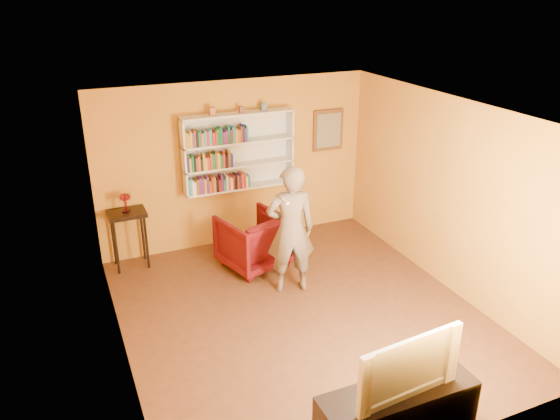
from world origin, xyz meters
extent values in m
cube|color=#4B2B18|center=(0.00, 0.00, -0.06)|extent=(5.30, 5.80, 0.12)
cube|color=#C17E23|center=(0.00, 2.52, 1.35)|extent=(5.30, 0.04, 2.70)
cube|color=#C17E23|center=(0.00, -2.52, 1.35)|extent=(5.30, 0.04, 2.70)
cube|color=#C17E23|center=(-2.27, 0.00, 1.35)|extent=(0.04, 5.80, 2.70)
cube|color=#C17E23|center=(2.27, 0.00, 1.35)|extent=(0.04, 5.80, 2.70)
cube|color=white|center=(0.00, 0.00, 2.73)|extent=(5.30, 5.80, 0.06)
cube|color=silver|center=(0.00, 2.48, 1.60)|extent=(1.80, 0.03, 1.20)
cube|color=silver|center=(-0.89, 2.35, 1.60)|extent=(0.03, 0.28, 1.20)
cube|color=silver|center=(0.89, 2.35, 1.60)|extent=(0.03, 0.28, 1.20)
cube|color=silver|center=(0.00, 2.35, 1.00)|extent=(1.80, 0.28, 0.03)
cube|color=silver|center=(0.00, 2.35, 1.38)|extent=(1.80, 0.28, 0.03)
cube|color=silver|center=(0.00, 2.35, 1.76)|extent=(1.80, 0.28, 0.03)
cube|color=silver|center=(0.00, 2.35, 2.20)|extent=(1.80, 0.28, 0.03)
cube|color=teal|center=(-0.84, 2.31, 1.14)|extent=(0.04, 0.17, 0.26)
cube|color=white|center=(-0.80, 2.30, 1.13)|extent=(0.03, 0.15, 0.24)
cube|color=white|center=(-0.76, 2.29, 1.12)|extent=(0.03, 0.14, 0.21)
cube|color=brown|center=(-0.72, 2.31, 1.14)|extent=(0.04, 0.18, 0.24)
cube|color=#5F246D|center=(-0.68, 2.30, 1.14)|extent=(0.04, 0.16, 0.26)
cube|color=#5F246D|center=(-0.64, 2.30, 1.14)|extent=(0.04, 0.15, 0.25)
cube|color=gold|center=(-0.60, 2.31, 1.13)|extent=(0.03, 0.18, 0.24)
cube|color=#5F246D|center=(-0.56, 2.30, 1.15)|extent=(0.04, 0.16, 0.27)
cube|color=#CB5428|center=(-0.52, 2.29, 1.11)|extent=(0.03, 0.15, 0.19)
cube|color=brown|center=(-0.49, 2.31, 1.14)|extent=(0.03, 0.17, 0.25)
cube|color=#CB5428|center=(-0.45, 2.31, 1.14)|extent=(0.04, 0.17, 0.25)
cube|color=black|center=(-0.40, 2.30, 1.12)|extent=(0.04, 0.17, 0.20)
cube|color=red|center=(-0.37, 2.31, 1.11)|extent=(0.03, 0.18, 0.20)
cube|color=#5F246D|center=(-0.33, 2.30, 1.14)|extent=(0.04, 0.17, 0.26)
cube|color=teal|center=(-0.28, 2.29, 1.11)|extent=(0.04, 0.15, 0.19)
cube|color=white|center=(-0.24, 2.31, 1.14)|extent=(0.03, 0.18, 0.24)
cube|color=#CB5428|center=(-0.21, 2.31, 1.13)|extent=(0.03, 0.18, 0.23)
cube|color=white|center=(-0.17, 2.31, 1.11)|extent=(0.04, 0.18, 0.20)
cube|color=red|center=(-0.14, 2.31, 1.13)|extent=(0.02, 0.19, 0.24)
cube|color=black|center=(-0.10, 2.29, 1.14)|extent=(0.04, 0.14, 0.25)
cube|color=#CB5428|center=(-0.06, 2.30, 1.12)|extent=(0.02, 0.16, 0.22)
cube|color=#5F246D|center=(-0.03, 2.30, 1.13)|extent=(0.03, 0.16, 0.23)
cube|color=#CB5428|center=(0.01, 2.31, 1.14)|extent=(0.04, 0.18, 0.24)
cube|color=red|center=(0.05, 2.29, 1.13)|extent=(0.02, 0.15, 0.24)
cube|color=white|center=(0.09, 2.30, 1.11)|extent=(0.04, 0.15, 0.19)
cube|color=teal|center=(0.12, 2.30, 1.11)|extent=(0.03, 0.16, 0.19)
cube|color=navy|center=(-0.85, 2.30, 1.51)|extent=(0.02, 0.15, 0.23)
cube|color=gold|center=(-0.81, 2.31, 1.51)|extent=(0.03, 0.17, 0.22)
cube|color=#16633A|center=(-0.77, 2.29, 1.52)|extent=(0.03, 0.14, 0.26)
cube|color=black|center=(-0.74, 2.30, 1.51)|extent=(0.03, 0.16, 0.23)
cube|color=brown|center=(-0.71, 2.31, 1.50)|extent=(0.03, 0.18, 0.22)
cube|color=#CB5428|center=(-0.67, 2.30, 1.51)|extent=(0.03, 0.16, 0.24)
cube|color=black|center=(-0.63, 2.31, 1.49)|extent=(0.04, 0.18, 0.20)
cube|color=gold|center=(-0.60, 2.30, 1.53)|extent=(0.03, 0.16, 0.26)
cube|color=gold|center=(-0.57, 2.31, 1.49)|extent=(0.03, 0.18, 0.20)
cube|color=red|center=(-0.53, 2.29, 1.50)|extent=(0.04, 0.15, 0.20)
cube|color=brown|center=(-0.48, 2.30, 1.52)|extent=(0.03, 0.15, 0.26)
cube|color=#16633A|center=(-0.44, 2.31, 1.52)|extent=(0.04, 0.18, 0.24)
cube|color=brown|center=(-0.40, 2.31, 1.53)|extent=(0.03, 0.17, 0.27)
cube|color=gold|center=(-0.37, 2.29, 1.52)|extent=(0.04, 0.14, 0.25)
cube|color=#16633A|center=(-0.32, 2.30, 1.50)|extent=(0.04, 0.17, 0.22)
cube|color=red|center=(-0.28, 2.31, 1.51)|extent=(0.03, 0.19, 0.24)
cube|color=black|center=(-0.24, 2.30, 1.50)|extent=(0.04, 0.16, 0.20)
cube|color=brown|center=(-0.19, 2.31, 1.52)|extent=(0.04, 0.18, 0.26)
cube|color=navy|center=(-0.15, 2.30, 1.50)|extent=(0.04, 0.17, 0.21)
cube|color=gold|center=(-0.85, 2.30, 1.90)|extent=(0.03, 0.16, 0.24)
cube|color=gold|center=(-0.81, 2.31, 1.88)|extent=(0.03, 0.18, 0.21)
cube|color=gold|center=(-0.78, 2.31, 1.90)|extent=(0.03, 0.18, 0.24)
cube|color=#5F246D|center=(-0.75, 2.31, 1.89)|extent=(0.03, 0.18, 0.23)
cube|color=brown|center=(-0.72, 2.30, 1.91)|extent=(0.02, 0.15, 0.27)
cube|color=black|center=(-0.68, 2.30, 1.90)|extent=(0.03, 0.17, 0.26)
cube|color=#16633A|center=(-0.65, 2.30, 1.89)|extent=(0.04, 0.16, 0.23)
cube|color=#CB5428|center=(-0.60, 2.30, 1.87)|extent=(0.04, 0.17, 0.20)
cube|color=teal|center=(-0.56, 2.30, 1.89)|extent=(0.04, 0.16, 0.23)
cube|color=red|center=(-0.52, 2.30, 1.89)|extent=(0.03, 0.15, 0.23)
cube|color=teal|center=(-0.48, 2.31, 1.89)|extent=(0.04, 0.18, 0.24)
cube|color=red|center=(-0.43, 2.31, 1.87)|extent=(0.04, 0.17, 0.20)
cube|color=brown|center=(-0.39, 2.30, 1.89)|extent=(0.03, 0.15, 0.22)
cube|color=#16633A|center=(-0.35, 2.31, 1.90)|extent=(0.03, 0.17, 0.25)
cube|color=#16633A|center=(-0.31, 2.30, 1.90)|extent=(0.04, 0.16, 0.26)
cube|color=#5F246D|center=(-0.26, 2.30, 1.87)|extent=(0.04, 0.17, 0.19)
cube|color=#5F246D|center=(-0.22, 2.31, 1.88)|extent=(0.04, 0.18, 0.21)
cube|color=#16633A|center=(-0.18, 2.31, 1.90)|extent=(0.03, 0.19, 0.26)
cube|color=#5F246D|center=(-0.15, 2.31, 1.88)|extent=(0.03, 0.17, 0.22)
cube|color=teal|center=(-0.11, 2.31, 1.90)|extent=(0.04, 0.18, 0.25)
cube|color=gold|center=(-0.06, 2.30, 1.88)|extent=(0.04, 0.17, 0.20)
cube|color=#CB5428|center=(-0.02, 2.30, 1.87)|extent=(0.04, 0.16, 0.20)
cube|color=brown|center=(0.02, 2.31, 1.90)|extent=(0.03, 0.18, 0.25)
cube|color=navy|center=(0.05, 2.31, 1.91)|extent=(0.02, 0.18, 0.26)
cube|color=#5F246D|center=(0.08, 2.30, 1.88)|extent=(0.02, 0.16, 0.21)
cube|color=teal|center=(0.11, 2.31, 1.90)|extent=(0.03, 0.18, 0.24)
cube|color=#A95C30|center=(-0.40, 2.35, 2.27)|extent=(0.09, 0.09, 0.12)
cube|color=brown|center=(0.07, 2.35, 2.26)|extent=(0.07, 0.07, 0.10)
cube|color=slate|center=(0.43, 2.35, 2.27)|extent=(0.09, 0.09, 0.12)
cube|color=brown|center=(1.65, 2.46, 1.75)|extent=(0.55, 0.04, 0.70)
cube|color=gray|center=(1.65, 2.44, 1.75)|extent=(0.45, 0.02, 0.58)
cylinder|color=black|center=(-2.05, 2.09, 0.43)|extent=(0.04, 0.04, 0.85)
cylinder|color=black|center=(-1.60, 2.09, 0.43)|extent=(0.04, 0.04, 0.85)
cylinder|color=black|center=(-2.05, 2.41, 0.43)|extent=(0.04, 0.04, 0.85)
cylinder|color=black|center=(-1.60, 2.41, 0.43)|extent=(0.04, 0.04, 0.85)
cube|color=black|center=(-1.82, 2.25, 0.88)|extent=(0.56, 0.43, 0.06)
cylinder|color=maroon|center=(-1.82, 2.25, 0.92)|extent=(0.12, 0.12, 0.02)
cylinder|color=maroon|center=(-1.82, 2.25, 1.01)|extent=(0.03, 0.03, 0.16)
ellipsoid|color=maroon|center=(-1.82, 2.25, 1.14)|extent=(0.17, 0.17, 0.11)
cylinder|color=#FBE2AC|center=(-1.74, 2.25, 1.14)|extent=(0.01, 0.01, 0.12)
cylinder|color=#FBE2AC|center=(-1.76, 2.30, 1.14)|extent=(0.01, 0.01, 0.12)
cylinder|color=#FBE2AC|center=(-1.81, 2.33, 1.14)|extent=(0.01, 0.01, 0.12)
cylinder|color=#FBE2AC|center=(-1.87, 2.32, 1.14)|extent=(0.01, 0.01, 0.12)
cylinder|color=#FBE2AC|center=(-1.90, 2.28, 1.14)|extent=(0.01, 0.01, 0.12)
cylinder|color=#FBE2AC|center=(-1.90, 2.22, 1.14)|extent=(0.01, 0.01, 0.12)
cylinder|color=#FBE2AC|center=(-1.87, 2.18, 1.14)|extent=(0.01, 0.01, 0.12)
cylinder|color=#FBE2AC|center=(-1.81, 2.17, 1.14)|extent=(0.01, 0.01, 0.12)
cylinder|color=#FBE2AC|center=(-1.76, 2.20, 1.14)|extent=(0.01, 0.01, 0.12)
imported|color=#45040B|center=(-0.09, 1.51, 0.42)|extent=(1.12, 1.13, 0.84)
imported|color=#685A4C|center=(0.15, 0.66, 0.93)|extent=(0.76, 0.58, 1.86)
cube|color=white|center=(-0.11, 0.27, 1.54)|extent=(0.04, 0.15, 0.04)
cube|color=black|center=(-0.05, -2.25, 0.28)|extent=(1.57, 0.47, 0.56)
imported|color=black|center=(-0.05, -2.25, 0.88)|extent=(1.13, 0.24, 0.64)
camera|label=1|loc=(-2.67, -5.52, 4.09)|focal=35.00mm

